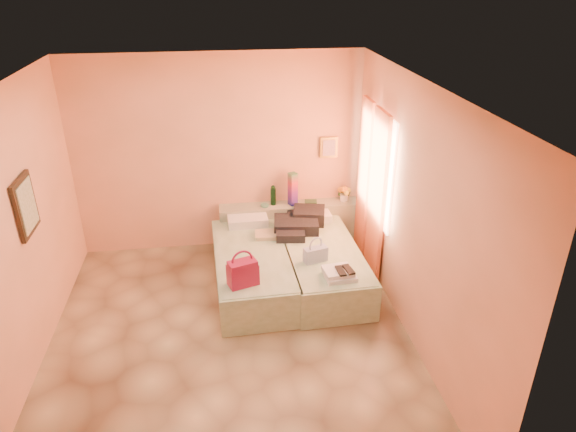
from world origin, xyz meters
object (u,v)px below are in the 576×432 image
(water_bottle, at_px, (273,196))
(magenta_handbag, at_px, (243,272))
(bed_left, at_px, (253,269))
(headboard_ledge, at_px, (290,224))
(blue_handbag, at_px, (315,254))
(flower_vase, at_px, (344,192))
(towel_stack, at_px, (340,274))
(bed_right, at_px, (321,264))
(green_book, at_px, (311,202))

(water_bottle, height_order, magenta_handbag, water_bottle)
(bed_left, xyz_separation_m, water_bottle, (0.40, 1.08, 0.54))
(headboard_ledge, relative_size, magenta_handbag, 6.11)
(blue_handbag, bearing_deg, magenta_handbag, -173.23)
(magenta_handbag, distance_m, blue_handbag, 0.99)
(flower_vase, bearing_deg, towel_stack, -104.91)
(flower_vase, height_order, blue_handbag, flower_vase)
(bed_left, height_order, towel_stack, towel_stack)
(bed_right, distance_m, flower_vase, 1.31)
(bed_left, distance_m, flower_vase, 1.87)
(flower_vase, bearing_deg, green_book, -179.92)
(flower_vase, bearing_deg, water_bottle, 179.08)
(bed_right, distance_m, blue_handbag, 0.49)
(headboard_ledge, bearing_deg, bed_right, -76.00)
(flower_vase, xyz_separation_m, blue_handbag, (-0.69, -1.39, -0.19))
(bed_right, xyz_separation_m, magenta_handbag, (-1.06, -0.71, 0.41))
(headboard_ledge, relative_size, green_book, 11.65)
(water_bottle, distance_m, magenta_handbag, 1.88)
(bed_left, xyz_separation_m, magenta_handbag, (-0.16, -0.71, 0.41))
(towel_stack, bearing_deg, headboard_ledge, 100.54)
(bed_left, bearing_deg, water_bottle, 67.85)
(bed_right, distance_m, water_bottle, 1.31)
(headboard_ledge, relative_size, blue_handbag, 7.09)
(magenta_handbag, bearing_deg, towel_stack, -18.68)
(headboard_ledge, xyz_separation_m, towel_stack, (0.33, -1.78, 0.23))
(flower_vase, height_order, magenta_handbag, flower_vase)
(bed_left, relative_size, bed_right, 1.00)
(blue_handbag, bearing_deg, towel_stack, -78.22)
(headboard_ledge, height_order, water_bottle, water_bottle)
(bed_right, relative_size, green_book, 11.36)
(magenta_handbag, relative_size, blue_handbag, 1.16)
(magenta_handbag, bearing_deg, green_book, 40.13)
(headboard_ledge, xyz_separation_m, bed_left, (-0.64, -1.05, -0.08))
(headboard_ledge, height_order, towel_stack, headboard_ledge)
(blue_handbag, bearing_deg, flower_vase, 47.30)
(green_book, distance_m, magenta_handbag, 2.09)
(green_book, height_order, magenta_handbag, magenta_handbag)
(flower_vase, bearing_deg, bed_left, -143.71)
(bed_left, relative_size, water_bottle, 7.18)
(flower_vase, xyz_separation_m, towel_stack, (-0.48, -1.79, -0.23))
(bed_left, distance_m, towel_stack, 1.25)
(bed_left, bearing_deg, blue_handbag, -25.17)
(magenta_handbag, bearing_deg, bed_left, 59.59)
(green_book, distance_m, blue_handbag, 1.40)
(bed_left, distance_m, water_bottle, 1.27)
(bed_left, bearing_deg, flower_vase, 34.44)
(green_book, bearing_deg, flower_vase, 9.60)
(magenta_handbag, xyz_separation_m, towel_stack, (1.13, -0.01, -0.11))
(bed_left, height_order, magenta_handbag, magenta_handbag)
(green_book, relative_size, towel_stack, 0.50)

